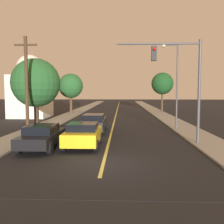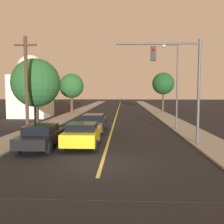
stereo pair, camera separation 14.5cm
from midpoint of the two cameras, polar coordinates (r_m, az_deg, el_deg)
name	(u,v)px [view 1 (the left image)]	position (r m, az deg, el deg)	size (l,w,h in m)	color
ground_plane	(103,164)	(11.99, -2.35, -11.72)	(200.00, 200.00, 0.00)	black
road_surface	(117,110)	(47.60, 1.12, 0.57)	(10.68, 80.00, 0.01)	black
sidewalk_left	(83,109)	(48.17, -6.74, 0.65)	(2.50, 80.00, 0.12)	gray
sidewalk_right	(152,109)	(47.92, 9.03, 0.61)	(2.50, 80.00, 0.12)	gray
car_near_lane_front	(83,134)	(15.41, -6.87, -5.09)	(2.08, 3.97, 1.49)	gold
car_near_lane_second	(94,122)	(21.18, -4.35, -2.37)	(1.99, 5.06, 1.50)	black
car_outer_lane_front	(42,136)	(15.43, -15.90, -5.29)	(1.95, 4.53, 1.44)	black
traffic_signal_mast	(180,73)	(16.43, 15.10, 8.58)	(5.30, 0.42, 6.51)	#47474C
streetlamp_right	(174,75)	(22.62, 13.72, 8.19)	(1.48, 0.36, 7.45)	#47474C
utility_pole_left	(27,85)	(18.93, -19.14, 5.85)	(1.60, 0.24, 7.17)	#422D1E
tree_left_near	(36,83)	(22.03, -17.22, 6.34)	(4.07, 4.07, 6.04)	#3D2B1C
tree_left_far	(71,86)	(40.32, -9.52, 5.88)	(3.88, 3.88, 6.14)	#4C3823
tree_right_near	(162,84)	(41.94, 11.34, 6.38)	(3.59, 3.59, 6.41)	#4C3823
domed_building_left	(30,89)	(34.77, -18.26, 4.94)	(4.73, 4.73, 8.20)	silver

